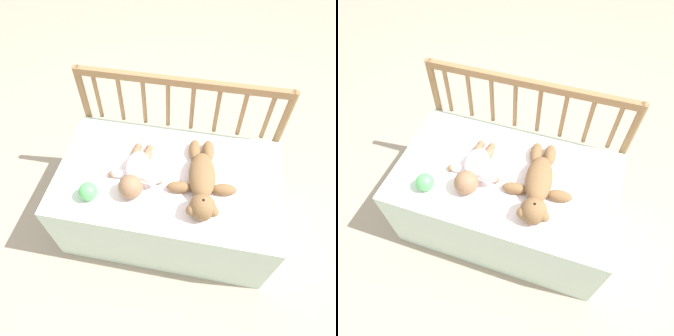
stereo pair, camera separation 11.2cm
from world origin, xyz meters
The scene contains 7 objects.
ground_plane centered at (0.00, 0.00, 0.00)m, with size 12.00×12.00×0.00m, color tan.
crib_mattress centered at (0.00, 0.00, 0.22)m, with size 1.06×0.62×0.45m.
crib_rail centered at (0.00, 0.33, 0.53)m, with size 1.06×0.04×0.75m.
blanket centered at (0.03, -0.01, 0.45)m, with size 0.77×0.53×0.01m.
teddy_bear centered at (0.16, -0.04, 0.50)m, with size 0.32×0.46×0.12m.
baby centered at (-0.15, -0.04, 0.49)m, with size 0.26×0.34×0.11m.
toy_ball centered at (-0.32, -0.18, 0.49)m, with size 0.08×0.08×0.08m.
Camera 2 is at (0.26, -0.78, 1.61)m, focal length 32.00 mm.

